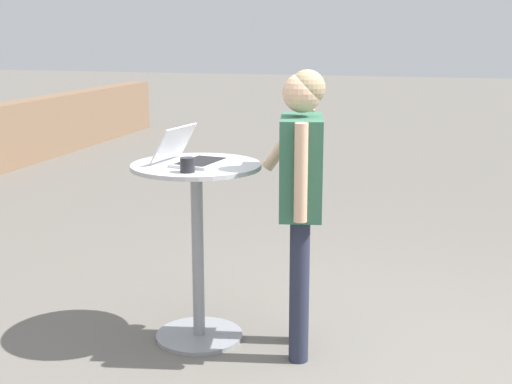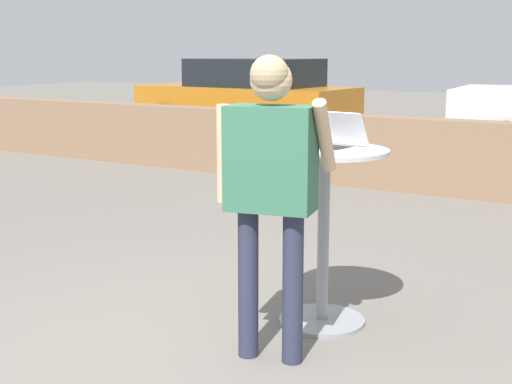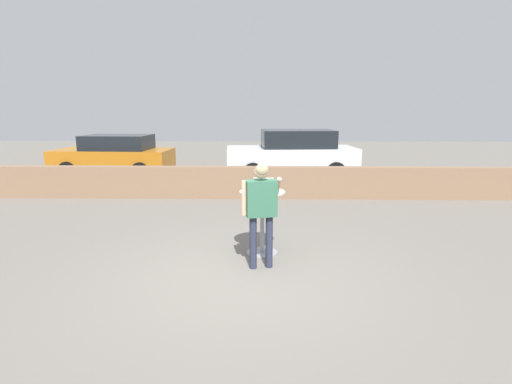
{
  "view_description": "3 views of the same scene",
  "coord_description": "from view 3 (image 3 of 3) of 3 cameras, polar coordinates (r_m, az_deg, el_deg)",
  "views": [
    {
      "loc": [
        -3.48,
        -0.43,
        1.83
      ],
      "look_at": [
        0.35,
        0.63,
        0.91
      ],
      "focal_mm": 50.0,
      "sensor_mm": 36.0,
      "label": 1
    },
    {
      "loc": [
        2.07,
        -2.78,
        1.64
      ],
      "look_at": [
        0.08,
        0.56,
        0.86
      ],
      "focal_mm": 50.0,
      "sensor_mm": 36.0,
      "label": 2
    },
    {
      "loc": [
        0.32,
        -5.43,
        2.39
      ],
      "look_at": [
        0.2,
        0.54,
        1.15
      ],
      "focal_mm": 28.0,
      "sensor_mm": 36.0,
      "label": 3
    }
  ],
  "objects": [
    {
      "name": "ground_plane",
      "position": [
        5.94,
        -2.1,
        -12.0
      ],
      "size": [
        50.0,
        50.0,
        0.0
      ],
      "primitive_type": "plane",
      "color": "slate"
    },
    {
      "name": "coffee_mug",
      "position": [
        6.49,
        -1.23,
        0.38
      ],
      "size": [
        0.11,
        0.08,
        0.08
      ],
      "color": "#232328",
      "rests_on": "cafe_table"
    },
    {
      "name": "standing_person",
      "position": [
        5.94,
        0.75,
        -1.5
      ],
      "size": [
        0.6,
        0.44,
        1.62
      ],
      "color": "#282D42",
      "rests_on": "ground_plane"
    },
    {
      "name": "laptop",
      "position": [
        6.55,
        0.99,
        0.56
      ],
      "size": [
        0.39,
        0.39,
        0.21
      ],
      "color": "silver",
      "rests_on": "cafe_table"
    },
    {
      "name": "parked_car_further_down",
      "position": [
        15.47,
        -19.57,
        5.01
      ],
      "size": [
        4.24,
        2.05,
        1.48
      ],
      "color": "#B76B19",
      "rests_on": "ground_plane"
    },
    {
      "name": "parked_car_near_street",
      "position": [
        14.22,
        5.25,
        5.5
      ],
      "size": [
        4.63,
        2.28,
        1.68
      ],
      "color": "silver",
      "rests_on": "ground_plane"
    },
    {
      "name": "pavement_kerb",
      "position": [
        10.88,
        -0.58,
        1.38
      ],
      "size": [
        17.82,
        0.35,
        0.86
      ],
      "color": "#84664C",
      "rests_on": "ground_plane"
    },
    {
      "name": "cafe_table",
      "position": [
        6.62,
        0.9,
        -3.21
      ],
      "size": [
        0.75,
        0.75,
        1.07
      ],
      "color": "gray",
      "rests_on": "ground_plane"
    }
  ]
}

